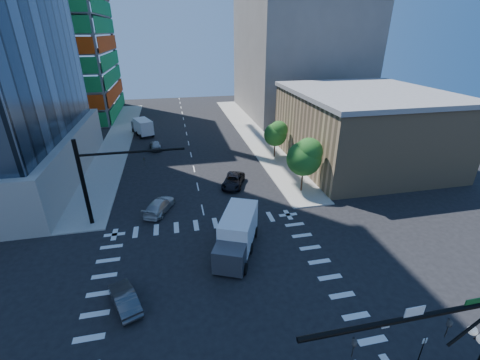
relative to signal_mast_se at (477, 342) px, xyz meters
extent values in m
plane|color=black|center=(-10.60, 11.50, -5.01)|extent=(160.00, 160.00, 0.00)
cube|color=silver|center=(-10.60, 11.50, -5.00)|extent=(20.00, 20.00, 0.01)
cube|color=gray|center=(1.90, 51.50, -4.93)|extent=(5.00, 60.00, 0.15)
cube|color=gray|center=(-23.10, 51.50, -4.93)|extent=(5.00, 60.00, 0.15)
cube|color=#9B7F5A|center=(14.40, 33.50, -0.01)|extent=(20.00, 22.00, 10.00)
cube|color=slate|center=(14.40, 33.50, 5.29)|extent=(20.50, 22.50, 0.60)
cube|color=slate|center=(16.40, 66.50, 8.99)|extent=(24.00, 30.00, 28.00)
cylinder|color=black|center=(-4.10, 0.00, 2.54)|extent=(10.00, 0.24, 0.24)
cylinder|color=black|center=(-0.50, 0.00, 1.44)|extent=(2.50, 0.14, 2.50)
imported|color=black|center=(-2.10, 0.00, 1.44)|extent=(0.16, 0.20, 1.00)
imported|color=black|center=(-6.60, 0.00, 1.44)|extent=(0.16, 0.20, 1.00)
cube|color=white|center=(-4.10, 0.00, 2.89)|extent=(0.90, 0.04, 0.50)
cube|color=#0C571C|center=(-1.10, 0.00, 2.84)|extent=(1.10, 0.04, 0.28)
sphere|color=white|center=(-0.20, 0.25, 0.54)|extent=(0.44, 0.44, 0.44)
cylinder|color=black|center=(-22.10, 23.00, -0.36)|extent=(0.40, 0.40, 9.00)
cylinder|color=black|center=(-17.10, 23.00, 2.54)|extent=(10.00, 0.24, 0.24)
imported|color=black|center=(-16.10, 23.00, 1.44)|extent=(0.16, 0.20, 1.00)
cylinder|color=#382316|center=(1.90, 25.50, -3.72)|extent=(0.20, 0.20, 2.27)
sphere|color=#16521B|center=(1.90, 25.50, -0.63)|extent=(4.16, 4.16, 4.16)
sphere|color=#336E24|center=(2.30, 25.20, 0.34)|extent=(3.25, 3.25, 3.25)
cylinder|color=#382316|center=(2.20, 37.50, -3.90)|extent=(0.20, 0.20, 1.92)
sphere|color=#16521B|center=(2.20, 37.50, -1.28)|extent=(3.52, 3.52, 3.52)
sphere|color=#336E24|center=(2.60, 37.20, -0.46)|extent=(2.75, 2.75, 2.75)
cylinder|color=black|center=(0.10, 2.50, -3.91)|extent=(0.06, 0.06, 2.20)
cube|color=silver|center=(0.10, 2.50, -3.01)|extent=(0.30, 0.03, 0.40)
imported|color=black|center=(-6.06, 28.84, -4.30)|extent=(4.08, 5.60, 1.42)
imported|color=#B4B4B4|center=(-15.27, 24.15, -4.28)|extent=(3.89, 5.43, 1.46)
imported|color=#989C9F|center=(-16.23, 45.49, -4.27)|extent=(2.36, 4.53, 1.47)
imported|color=#434447|center=(-17.53, 10.87, -4.32)|extent=(2.91, 4.43, 1.38)
cube|color=white|center=(-8.44, 15.20, -2.92)|extent=(4.62, 6.09, 2.86)
cube|color=#3E3F46|center=(-8.44, 15.20, -3.63)|extent=(3.11, 2.83, 2.09)
cube|color=silver|center=(-18.89, 54.56, -3.15)|extent=(3.97, 5.42, 2.55)
cube|color=#3E3F46|center=(-18.89, 54.56, -3.78)|extent=(2.74, 2.46, 1.86)
camera|label=1|loc=(-12.99, -7.80, 13.19)|focal=24.00mm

